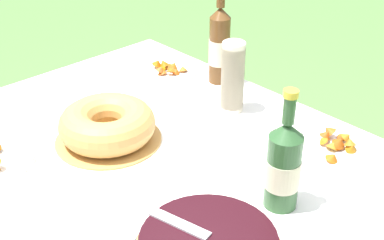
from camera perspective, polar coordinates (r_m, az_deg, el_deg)
The scene contains 8 objects.
garden_table at distance 1.49m, azimuth -3.61°, elevation -6.67°, with size 1.42×1.10×0.70m.
tablecloth at distance 1.46m, azimuth -3.68°, elevation -4.98°, with size 1.43×1.11×0.10m.
bundt_cake at distance 1.53m, azimuth -9.03°, elevation -0.53°, with size 0.31×0.31×0.10m.
cup_stack at distance 1.66m, azimuth 4.37°, elevation 4.59°, with size 0.07×0.07×0.23m.
cider_bottle_green at distance 1.26m, azimuth 9.73°, elevation -4.79°, with size 0.08×0.08×0.31m.
cider_bottle_amber at distance 1.83m, azimuth 2.95°, elevation 7.98°, with size 0.07×0.07×0.35m.
snack_plate_near at distance 1.54m, azimuth 15.05°, elevation -2.94°, with size 0.24×0.24×0.06m.
snack_plate_left at distance 1.94m, azimuth -2.42°, elevation 5.38°, with size 0.19×0.19×0.05m.
Camera 1 is at (0.94, -0.75, 1.53)m, focal length 50.00 mm.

